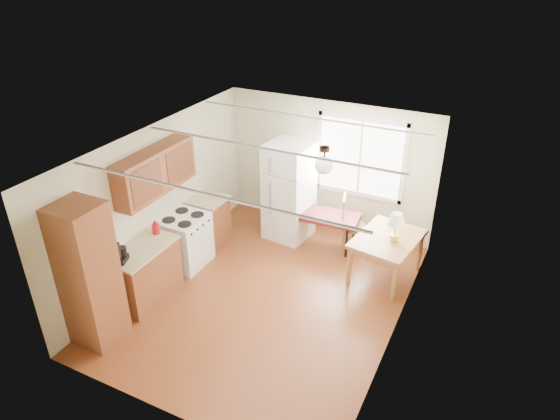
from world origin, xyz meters
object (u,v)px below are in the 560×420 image
Objects in this scene: dining_table at (387,243)px; chair at (348,220)px; refrigerator at (289,191)px; bench at (320,216)px.

chair is at bearing 155.93° from dining_table.
bench is (0.64, -0.04, -0.33)m from refrigerator.
dining_table is at bearing -7.93° from refrigerator.
dining_table is 1.31× the size of chair.
refrigerator is at bearing 165.72° from chair.
chair is (0.50, 0.08, 0.00)m from bench.
refrigerator is 0.72m from bench.
refrigerator is 1.80× the size of chair.
chair reaches higher than dining_table.
bench is at bearing 2.63° from refrigerator.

